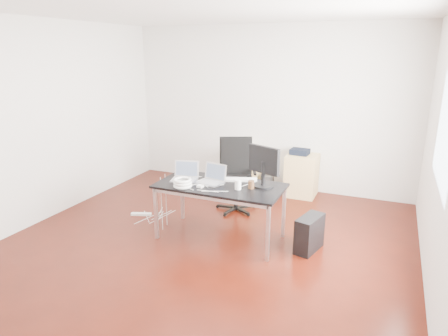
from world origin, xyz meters
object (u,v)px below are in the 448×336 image
at_px(desk, 220,189).
at_px(filing_cabinet_right, 302,175).
at_px(filing_cabinet_left, 245,168).
at_px(pc_tower, 309,234).
at_px(office_chair, 236,171).

xyz_separation_m(desk, filing_cabinet_right, (0.61, 2.01, -0.33)).
bearing_deg(desk, filing_cabinet_right, 73.01).
bearing_deg(desk, filing_cabinet_left, 101.38).
xyz_separation_m(filing_cabinet_right, pc_tower, (0.53, -1.91, -0.13)).
xyz_separation_m(desk, pc_tower, (1.14, 0.10, -0.46)).
height_order(desk, filing_cabinet_left, desk).
distance_m(filing_cabinet_left, pc_tower, 2.46).
height_order(desk, pc_tower, desk).
distance_m(office_chair, pc_tower, 1.66).
bearing_deg(filing_cabinet_right, pc_tower, -74.58).
distance_m(desk, office_chair, 1.05).
bearing_deg(filing_cabinet_right, desk, -106.99).
bearing_deg(filing_cabinet_right, filing_cabinet_left, 180.00).
bearing_deg(office_chair, filing_cabinet_right, 27.37).
relative_size(office_chair, filing_cabinet_right, 1.54).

